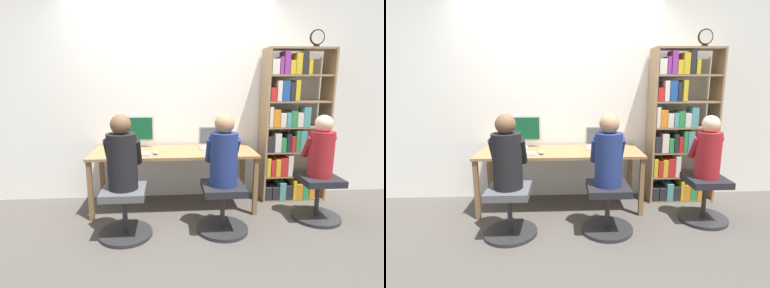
# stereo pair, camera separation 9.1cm
# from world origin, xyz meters

# --- Properties ---
(ground_plane) EXTENTS (14.00, 14.00, 0.00)m
(ground_plane) POSITION_xyz_m (0.00, 0.00, 0.00)
(ground_plane) COLOR #4C4742
(wall_back) EXTENTS (10.00, 0.05, 2.60)m
(wall_back) POSITION_xyz_m (0.00, 0.74, 1.30)
(wall_back) COLOR silver
(wall_back) RESTS_ON ground_plane
(desk) EXTENTS (1.92, 0.68, 0.71)m
(desk) POSITION_xyz_m (0.00, 0.34, 0.64)
(desk) COLOR olive
(desk) RESTS_ON ground_plane
(desktop_monitor) EXTENTS (0.51, 0.17, 0.40)m
(desktop_monitor) POSITION_xyz_m (-0.48, 0.55, 0.92)
(desktop_monitor) COLOR beige
(desktop_monitor) RESTS_ON desk
(laptop) EXTENTS (0.35, 0.30, 0.26)m
(laptop) POSITION_xyz_m (0.50, 0.47, 0.76)
(laptop) COLOR #B7B7BC
(laptop) RESTS_ON desk
(keyboard) EXTENTS (0.39, 0.15, 0.03)m
(keyboard) POSITION_xyz_m (-0.47, 0.16, 0.72)
(keyboard) COLOR #B2B2B7
(keyboard) RESTS_ON desk
(computer_mouse_by_keyboard) EXTENTS (0.06, 0.10, 0.04)m
(computer_mouse_by_keyboard) POSITION_xyz_m (-0.21, 0.17, 0.73)
(computer_mouse_by_keyboard) COLOR #99999E
(computer_mouse_by_keyboard) RESTS_ON desk
(office_chair_left) EXTENTS (0.53, 0.53, 0.50)m
(office_chair_left) POSITION_xyz_m (-0.50, -0.33, 0.26)
(office_chair_left) COLOR #262628
(office_chair_left) RESTS_ON ground_plane
(office_chair_right) EXTENTS (0.53, 0.53, 0.50)m
(office_chair_right) POSITION_xyz_m (0.48, -0.30, 0.26)
(office_chair_right) COLOR #262628
(office_chair_right) RESTS_ON ground_plane
(person_at_monitor) EXTENTS (0.35, 0.33, 0.72)m
(person_at_monitor) POSITION_xyz_m (-0.50, -0.32, 0.82)
(person_at_monitor) COLOR black
(person_at_monitor) RESTS_ON office_chair_left
(person_at_laptop) EXTENTS (0.34, 0.32, 0.71)m
(person_at_laptop) POSITION_xyz_m (0.48, -0.30, 0.82)
(person_at_laptop) COLOR navy
(person_at_laptop) RESTS_ON office_chair_right
(bookshelf) EXTENTS (0.82, 0.33, 1.91)m
(bookshelf) POSITION_xyz_m (1.46, 0.50, 0.89)
(bookshelf) COLOR #997A56
(bookshelf) RESTS_ON ground_plane
(desk_clock) EXTENTS (0.18, 0.03, 0.20)m
(desk_clock) POSITION_xyz_m (1.70, 0.42, 2.01)
(desk_clock) COLOR black
(desk_clock) RESTS_ON bookshelf
(office_chair_side) EXTENTS (0.53, 0.53, 0.50)m
(office_chair_side) POSITION_xyz_m (1.58, -0.11, 0.26)
(office_chair_side) COLOR #262628
(office_chair_side) RESTS_ON ground_plane
(person_near_shelf) EXTENTS (0.32, 0.30, 0.67)m
(person_near_shelf) POSITION_xyz_m (1.58, -0.11, 0.80)
(person_near_shelf) COLOR maroon
(person_near_shelf) RESTS_ON office_chair_side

